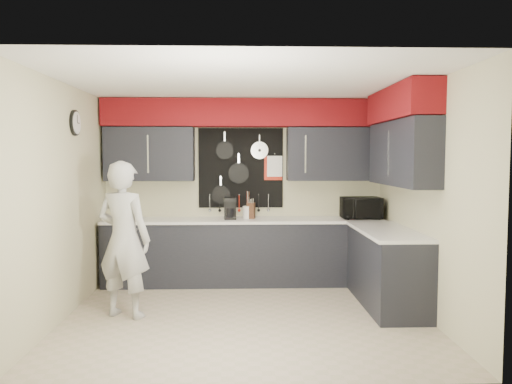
{
  "coord_description": "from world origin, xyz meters",
  "views": [
    {
      "loc": [
        -0.07,
        -5.5,
        1.78
      ],
      "look_at": [
        0.13,
        0.5,
        1.36
      ],
      "focal_mm": 35.0,
      "sensor_mm": 36.0,
      "label": 1
    }
  ],
  "objects_px": {
    "microwave": "(361,208)",
    "utensil_crock": "(247,212)",
    "coffee_maker": "(230,208)",
    "knife_block": "(251,211)",
    "person": "(124,239)"
  },
  "relations": [
    {
      "from": "knife_block",
      "to": "person",
      "type": "bearing_deg",
      "value": -118.74
    },
    {
      "from": "microwave",
      "to": "utensil_crock",
      "type": "bearing_deg",
      "value": 176.77
    },
    {
      "from": "utensil_crock",
      "to": "person",
      "type": "relative_size",
      "value": 0.1
    },
    {
      "from": "utensil_crock",
      "to": "coffee_maker",
      "type": "height_order",
      "value": "coffee_maker"
    },
    {
      "from": "knife_block",
      "to": "utensil_crock",
      "type": "distance_m",
      "value": 0.06
    },
    {
      "from": "knife_block",
      "to": "person",
      "type": "relative_size",
      "value": 0.13
    },
    {
      "from": "utensil_crock",
      "to": "coffee_maker",
      "type": "bearing_deg",
      "value": -163.34
    },
    {
      "from": "knife_block",
      "to": "coffee_maker",
      "type": "bearing_deg",
      "value": -153.86
    },
    {
      "from": "microwave",
      "to": "utensil_crock",
      "type": "height_order",
      "value": "microwave"
    },
    {
      "from": "microwave",
      "to": "coffee_maker",
      "type": "relative_size",
      "value": 1.79
    },
    {
      "from": "person",
      "to": "knife_block",
      "type": "bearing_deg",
      "value": -115.23
    },
    {
      "from": "knife_block",
      "to": "person",
      "type": "xyz_separation_m",
      "value": [
        -1.45,
        -1.44,
        -0.16
      ]
    },
    {
      "from": "knife_block",
      "to": "utensil_crock",
      "type": "bearing_deg",
      "value": 172.88
    },
    {
      "from": "knife_block",
      "to": "utensil_crock",
      "type": "relative_size",
      "value": 1.27
    },
    {
      "from": "utensil_crock",
      "to": "knife_block",
      "type": "bearing_deg",
      "value": -23.42
    }
  ]
}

